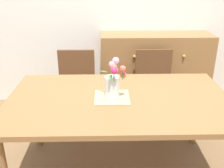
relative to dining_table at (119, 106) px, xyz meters
name	(u,v)px	position (x,y,z in m)	size (l,w,h in m)	color
dining_table	(119,106)	(0.00, 0.00, 0.00)	(1.81, 1.07, 0.77)	olive
chair_left	(76,84)	(-0.45, 0.88, -0.17)	(0.42, 0.42, 0.90)	brown
chair_right	(154,84)	(0.45, 0.88, -0.17)	(0.42, 0.42, 0.90)	brown
dresser	(154,72)	(0.53, 1.33, -0.19)	(1.40, 0.47, 1.00)	olive
placemat	(112,97)	(-0.06, 0.00, 0.08)	(0.28, 0.28, 0.01)	tan
flower_vase	(113,81)	(-0.05, 0.01, 0.22)	(0.21, 0.24, 0.30)	silver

